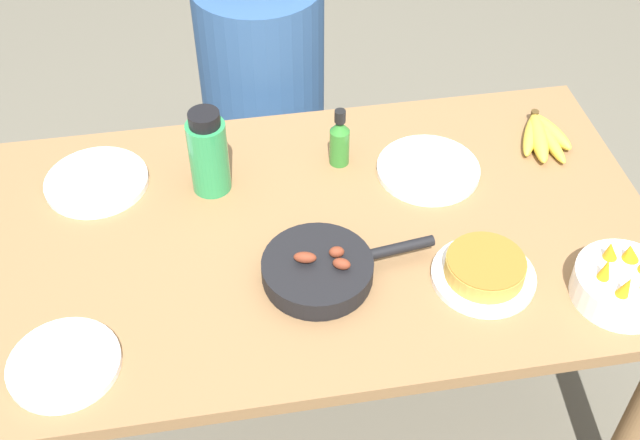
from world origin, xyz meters
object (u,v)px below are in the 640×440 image
Objects in this scene: empty_plate_near_front at (428,169)px; hot_sauce_bottle at (340,140)px; empty_plate_far_right at (64,364)px; frittata_plate_center at (484,271)px; person_figure at (265,122)px; fruit_bowl_mango at (624,283)px; banana_bunch at (542,135)px; water_bottle at (208,153)px; empty_plate_far_left at (97,182)px; skillet at (320,270)px.

hot_sauce_bottle is at bearing 160.51° from empty_plate_near_front.
empty_plate_near_front is 1.15× the size of empty_plate_far_right.
frittata_plate_center is 1.42× the size of hot_sauce_bottle.
person_figure is (-0.37, 0.91, -0.25)m from frittata_plate_center.
person_figure reaches higher than empty_plate_far_right.
banana_bunch is at bearing 87.49° from fruit_bowl_mango.
banana_bunch is at bearing 55.59° from frittata_plate_center.
person_figure is at bearing 121.67° from empty_plate_near_front.
hot_sauce_bottle is (-0.52, 0.01, 0.05)m from banana_bunch.
empty_plate_near_front is at bearing -3.87° from water_bottle.
empty_plate_far_right is 1.13m from fruit_bowl_mango.
empty_plate_far_right is 1.00× the size of water_bottle.
banana_bunch is 1.11m from empty_plate_far_left.
empty_plate_near_front is 0.21× the size of person_figure.
empty_plate_near_front is 0.80m from empty_plate_far_left.
banana_bunch is 0.93× the size of empty_plate_far_right.
skillet is 0.54m from empty_plate_far_right.
skillet is 0.39m from water_bottle.
skillet is at bearing -137.09° from empty_plate_near_front.
person_figure reaches higher than water_bottle.
banana_bunch is at bearing 23.56° from empty_plate_far_right.
empty_plate_far_left is at bearing 168.80° from water_bottle.
fruit_bowl_mango is at bearing -21.65° from skillet.
hot_sauce_bottle is (0.31, 0.04, -0.03)m from water_bottle.
empty_plate_far_left is (-0.82, 0.44, -0.02)m from frittata_plate_center.
water_bottle reaches higher than empty_plate_far_right.
fruit_bowl_mango is at bearing -26.21° from empty_plate_far_left.
empty_plate_far_left is 0.53m from empty_plate_far_right.
hot_sauce_bottle reaches higher than skillet.
empty_plate_far_right is 1.13m from person_figure.
fruit_bowl_mango reaches higher than frittata_plate_center.
banana_bunch is at bearing -1.11° from empty_plate_far_left.
water_bottle is at bearing 176.13° from empty_plate_near_front.
empty_plate_near_front is (-0.03, 0.35, -0.02)m from frittata_plate_center.
empty_plate_near_front is 0.53m from fruit_bowl_mango.
banana_bunch is 0.83× the size of empty_plate_far_left.
frittata_plate_center is 0.49m from hot_sauce_bottle.
water_bottle is at bearing -108.70° from person_figure.
fruit_bowl_mango is (0.61, -0.15, 0.01)m from skillet.
hot_sauce_bottle is (-0.21, 0.07, 0.06)m from empty_plate_near_front.
banana_bunch is at bearing -0.59° from hot_sauce_bottle.
water_bottle is at bearing -11.20° from empty_plate_far_left.
hot_sauce_bottle is (-0.50, 0.52, 0.03)m from fruit_bowl_mango.
skillet reaches higher than banana_bunch.
fruit_bowl_mango is at bearing -30.57° from water_bottle.
skillet reaches higher than frittata_plate_center.
skillet is 0.63m from fruit_bowl_mango.
empty_plate_far_right is at bearing -156.44° from banana_bunch.
skillet is at bearing -106.67° from hot_sauce_bottle.
empty_plate_far_left is at bearing 153.79° from fruit_bowl_mango.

